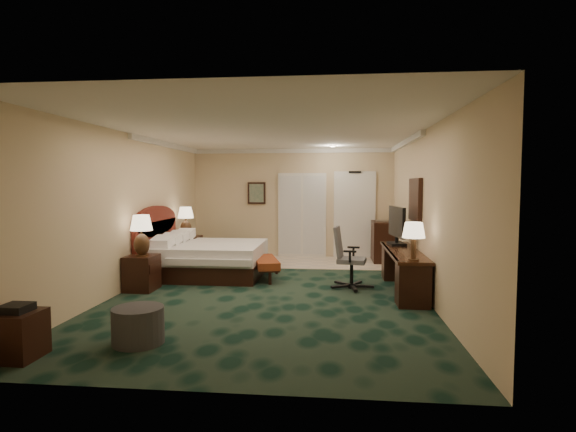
# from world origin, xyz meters

# --- Properties ---
(floor) EXTENTS (5.00, 7.50, 0.00)m
(floor) POSITION_xyz_m (0.00, 0.00, 0.00)
(floor) COLOR black
(floor) RESTS_ON ground
(ceiling) EXTENTS (5.00, 7.50, 0.00)m
(ceiling) POSITION_xyz_m (0.00, 0.00, 2.70)
(ceiling) COLOR silver
(ceiling) RESTS_ON wall_back
(wall_back) EXTENTS (5.00, 0.00, 2.70)m
(wall_back) POSITION_xyz_m (0.00, 3.75, 1.35)
(wall_back) COLOR beige
(wall_back) RESTS_ON ground
(wall_front) EXTENTS (5.00, 0.00, 2.70)m
(wall_front) POSITION_xyz_m (0.00, -3.75, 1.35)
(wall_front) COLOR beige
(wall_front) RESTS_ON ground
(wall_left) EXTENTS (0.00, 7.50, 2.70)m
(wall_left) POSITION_xyz_m (-2.50, 0.00, 1.35)
(wall_left) COLOR beige
(wall_left) RESTS_ON ground
(wall_right) EXTENTS (0.00, 7.50, 2.70)m
(wall_right) POSITION_xyz_m (2.50, 0.00, 1.35)
(wall_right) COLOR beige
(wall_right) RESTS_ON ground
(crown_molding) EXTENTS (5.00, 7.50, 0.10)m
(crown_molding) POSITION_xyz_m (0.00, 0.00, 2.65)
(crown_molding) COLOR white
(crown_molding) RESTS_ON wall_back
(tile_patch) EXTENTS (3.20, 1.70, 0.01)m
(tile_patch) POSITION_xyz_m (0.90, 2.90, 0.01)
(tile_patch) COLOR beige
(tile_patch) RESTS_ON ground
(headboard) EXTENTS (0.12, 2.00, 1.40)m
(headboard) POSITION_xyz_m (-2.44, 1.00, 0.70)
(headboard) COLOR #4A1712
(headboard) RESTS_ON ground
(entry_door) EXTENTS (1.02, 0.06, 2.18)m
(entry_door) POSITION_xyz_m (1.55, 3.72, 1.05)
(entry_door) COLOR white
(entry_door) RESTS_ON ground
(closet_doors) EXTENTS (1.20, 0.06, 2.10)m
(closet_doors) POSITION_xyz_m (0.25, 3.71, 1.05)
(closet_doors) COLOR #BBBBBB
(closet_doors) RESTS_ON ground
(wall_art) EXTENTS (0.45, 0.06, 0.55)m
(wall_art) POSITION_xyz_m (-0.90, 3.71, 1.60)
(wall_art) COLOR #456859
(wall_art) RESTS_ON wall_back
(wall_mirror) EXTENTS (0.05, 0.95, 0.75)m
(wall_mirror) POSITION_xyz_m (2.46, 0.60, 1.55)
(wall_mirror) COLOR white
(wall_mirror) RESTS_ON wall_right
(bed) EXTENTS (2.02, 1.87, 0.64)m
(bed) POSITION_xyz_m (-1.39, 1.23, 0.32)
(bed) COLOR silver
(bed) RESTS_ON ground
(nightstand_near) EXTENTS (0.48, 0.55, 0.60)m
(nightstand_near) POSITION_xyz_m (-2.24, -0.14, 0.30)
(nightstand_near) COLOR black
(nightstand_near) RESTS_ON ground
(nightstand_far) EXTENTS (0.53, 0.60, 0.66)m
(nightstand_far) POSITION_xyz_m (-2.22, 2.24, 0.33)
(nightstand_far) COLOR black
(nightstand_far) RESTS_ON ground
(lamp_near) EXTENTS (0.38, 0.38, 0.70)m
(lamp_near) POSITION_xyz_m (-2.21, -0.19, 0.95)
(lamp_near) COLOR black
(lamp_near) RESTS_ON nightstand_near
(lamp_far) EXTENTS (0.41, 0.41, 0.66)m
(lamp_far) POSITION_xyz_m (-2.24, 2.20, 0.99)
(lamp_far) COLOR black
(lamp_far) RESTS_ON nightstand_far
(bed_bench) EXTENTS (0.71, 1.24, 0.40)m
(bed_bench) POSITION_xyz_m (-0.26, 1.00, 0.20)
(bed_bench) COLOR #6C3110
(bed_bench) RESTS_ON ground
(ottoman) EXTENTS (0.74, 0.74, 0.42)m
(ottoman) POSITION_xyz_m (-1.18, -2.64, 0.21)
(ottoman) COLOR #353535
(ottoman) RESTS_ON ground
(side_table) EXTENTS (0.46, 0.46, 0.49)m
(side_table) POSITION_xyz_m (-2.24, -3.20, 0.25)
(side_table) COLOR black
(side_table) RESTS_ON ground
(desk) EXTENTS (0.52, 2.42, 0.70)m
(desk) POSITION_xyz_m (2.22, 0.26, 0.35)
(desk) COLOR black
(desk) RESTS_ON ground
(tv) EXTENTS (0.20, 0.92, 0.71)m
(tv) POSITION_xyz_m (2.19, 0.91, 1.05)
(tv) COLOR black
(tv) RESTS_ON desk
(desk_lamp) EXTENTS (0.41, 0.41, 0.58)m
(desk_lamp) POSITION_xyz_m (2.20, -0.80, 0.99)
(desk_lamp) COLOR black
(desk_lamp) RESTS_ON desk
(desk_chair) EXTENTS (0.71, 0.68, 1.08)m
(desk_chair) POSITION_xyz_m (1.36, 0.38, 0.54)
(desk_chair) COLOR #555555
(desk_chair) RESTS_ON ground
(minibar) EXTENTS (0.50, 0.90, 0.95)m
(minibar) POSITION_xyz_m (2.20, 3.20, 0.48)
(minibar) COLOR black
(minibar) RESTS_ON ground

